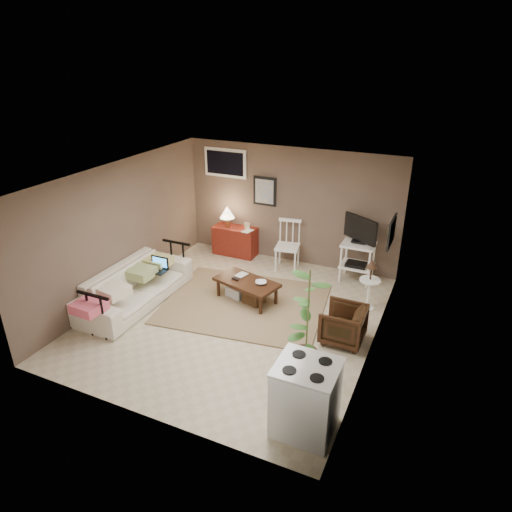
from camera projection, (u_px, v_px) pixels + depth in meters
The scene contains 20 objects.
floor at pixel (236, 316), 7.69m from camera, with size 5.00×5.00×0.00m, color #C1B293.
art_back at pixel (265, 191), 9.34m from camera, with size 0.50×0.03×0.60m, color black.
art_right at pixel (392, 232), 7.09m from camera, with size 0.03×0.60×0.45m, color black.
window at pixel (225, 163), 9.48m from camera, with size 0.96×0.03×0.60m, color white.
rug at pixel (245, 303), 8.06m from camera, with size 2.74×2.19×0.03m, color #967557.
coffee_table at pixel (246, 289), 8.07m from camera, with size 1.24×0.85×0.43m.
sofa at pixel (135, 280), 7.93m from camera, with size 2.29×0.67×0.90m, color beige.
sofa_pillows at pixel (127, 282), 7.65m from camera, with size 0.44×2.18×0.15m, color beige, non-canonical shape.
sofa_end_rails at pixel (142, 285), 7.91m from camera, with size 0.62×2.29×0.77m, color black, non-canonical shape.
laptop at pixel (158, 266), 8.12m from camera, with size 0.35×0.26×0.24m.
red_console at pixel (235, 238), 9.88m from camera, with size 0.94×0.42×1.08m.
spindle_chair at pixel (288, 247), 9.19m from camera, with size 0.53×0.53×1.01m.
tv_stand at pixel (358, 248), 8.61m from camera, with size 0.69×0.50×1.30m.
side_table at pixel (370, 279), 7.68m from camera, with size 0.35×0.35×0.94m.
armchair at pixel (343, 323), 6.93m from camera, with size 0.63×0.59×0.64m, color black.
potted_plant at pixel (308, 319), 6.04m from camera, with size 0.40×0.40×1.60m.
stove at pixel (306, 398), 5.24m from camera, with size 0.71×0.66×0.92m.
bowl at pixel (261, 279), 7.86m from camera, with size 0.19×0.05×0.19m, color #32180D.
book_table at pixel (238, 268), 8.19m from camera, with size 0.17×0.02×0.23m, color #32180D.
book_console at pixel (244, 225), 9.54m from camera, with size 0.18×0.02×0.24m, color #32180D.
Camera 1 is at (3.04, -5.84, 4.12)m, focal length 32.00 mm.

